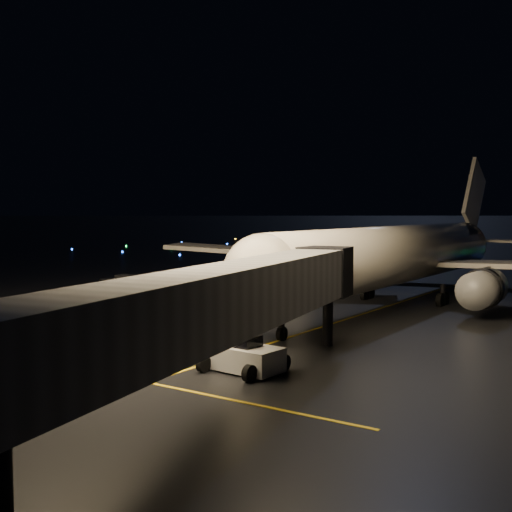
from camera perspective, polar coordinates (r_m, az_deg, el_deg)
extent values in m
cube|color=gold|center=(55.00, 8.76, -5.35)|extent=(0.25, 80.00, 0.02)
cube|color=silver|center=(36.13, -1.09, -8.65)|extent=(4.45, 2.56, 2.05)
imported|color=#FF7B00|center=(63.13, -10.47, -3.28)|extent=(1.08, 1.15, 1.91)
cone|color=#F13200|center=(63.45, 0.88, -3.83)|extent=(0.49, 0.49, 0.48)
cone|color=#F13200|center=(67.77, 0.93, -3.31)|extent=(0.58, 0.58, 0.50)
cone|color=#F13200|center=(69.20, 1.52, -3.14)|extent=(0.62, 0.62, 0.54)
cone|color=#F13200|center=(81.41, -6.72, -2.09)|extent=(0.45, 0.45, 0.48)
cube|color=slate|center=(69.74, -11.28, -2.69)|extent=(2.35, 2.05, 1.67)
cube|color=slate|center=(71.03, -12.91, -2.64)|extent=(2.03, 1.59, 1.54)
cube|color=slate|center=(72.10, -11.40, -2.40)|extent=(2.33, 1.74, 1.85)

